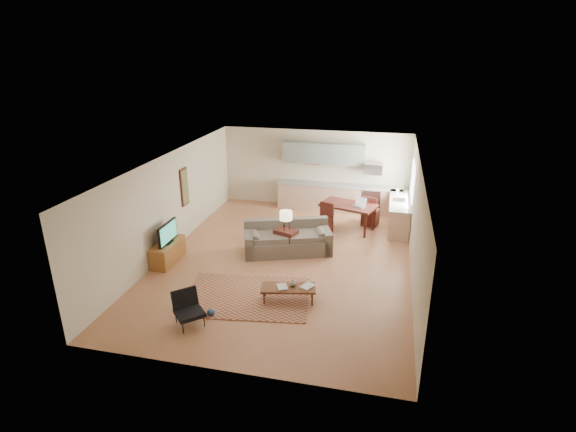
% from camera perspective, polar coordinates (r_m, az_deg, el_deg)
% --- Properties ---
extents(room, '(9.00, 9.00, 9.00)m').
position_cam_1_polar(room, '(11.54, -0.34, 0.41)').
color(room, '#A16443').
rests_on(room, ground).
extents(kitchen_counter_back, '(4.26, 0.64, 0.92)m').
position_cam_1_polar(kitchen_counter_back, '(15.58, 6.46, 2.33)').
color(kitchen_counter_back, tan).
rests_on(kitchen_counter_back, ground).
extents(kitchen_counter_right, '(0.64, 2.26, 0.92)m').
position_cam_1_polar(kitchen_counter_right, '(14.39, 13.93, 0.23)').
color(kitchen_counter_right, tan).
rests_on(kitchen_counter_right, ground).
extents(kitchen_range, '(0.62, 0.62, 0.90)m').
position_cam_1_polar(kitchen_range, '(15.51, 10.50, 1.97)').
color(kitchen_range, '#A5A8AD').
rests_on(kitchen_range, ground).
extents(kitchen_microwave, '(0.62, 0.40, 0.35)m').
position_cam_1_polar(kitchen_microwave, '(15.21, 10.77, 5.92)').
color(kitchen_microwave, '#A5A8AD').
rests_on(kitchen_microwave, room).
extents(upper_cabinets, '(2.80, 0.34, 0.70)m').
position_cam_1_polar(upper_cabinets, '(15.39, 4.52, 7.93)').
color(upper_cabinets, gray).
rests_on(upper_cabinets, room).
extents(window_right, '(0.02, 1.40, 1.05)m').
position_cam_1_polar(window_right, '(14.07, 15.53, 4.29)').
color(window_right, white).
rests_on(window_right, room).
extents(wall_art_left, '(0.06, 0.42, 1.10)m').
position_cam_1_polar(wall_art_left, '(13.33, -13.00, 3.62)').
color(wall_art_left, olive).
rests_on(wall_art_left, room).
extents(triptych, '(1.70, 0.04, 0.50)m').
position_cam_1_polar(triptych, '(15.64, 3.12, 7.42)').
color(triptych, beige).
rests_on(triptych, room).
extents(rug, '(3.04, 2.31, 0.02)m').
position_cam_1_polar(rug, '(10.47, -5.20, -10.11)').
color(rug, brown).
rests_on(rug, floor).
extents(sofa, '(2.68, 1.84, 0.86)m').
position_cam_1_polar(sofa, '(12.34, -0.05, -2.80)').
color(sofa, '#5D5449').
rests_on(sofa, floor).
extents(coffee_table, '(1.29, 0.72, 0.37)m').
position_cam_1_polar(coffee_table, '(10.18, 0.04, -9.87)').
color(coffee_table, '#4B2814').
rests_on(coffee_table, floor).
extents(book_a, '(0.44, 0.46, 0.03)m').
position_cam_1_polar(book_a, '(10.04, -1.36, -9.05)').
color(book_a, maroon).
rests_on(book_a, coffee_table).
extents(book_b, '(0.51, 0.52, 0.02)m').
position_cam_1_polar(book_b, '(10.16, 1.98, -8.68)').
color(book_b, '#2C4D7F').
rests_on(book_b, coffee_table).
extents(vase, '(0.17, 0.17, 0.16)m').
position_cam_1_polar(vase, '(10.09, 0.60, -8.47)').
color(vase, black).
rests_on(vase, coffee_table).
extents(armchair, '(0.88, 0.88, 0.71)m').
position_cam_1_polar(armchair, '(9.53, -12.45, -11.55)').
color(armchair, black).
rests_on(armchair, floor).
extents(tv_credenza, '(0.46, 1.20, 0.56)m').
position_cam_1_polar(tv_credenza, '(12.28, -15.00, -4.46)').
color(tv_credenza, brown).
rests_on(tv_credenza, floor).
extents(tv, '(0.09, 0.93, 0.56)m').
position_cam_1_polar(tv, '(12.04, -15.05, -2.09)').
color(tv, black).
rests_on(tv, tv_credenza).
extents(console_table, '(0.69, 0.57, 0.69)m').
position_cam_1_polar(console_table, '(12.32, -0.26, -3.25)').
color(console_table, '#3B1611').
rests_on(console_table, floor).
extents(table_lamp, '(0.45, 0.45, 0.56)m').
position_cam_1_polar(table_lamp, '(12.08, -0.27, -0.55)').
color(table_lamp, beige).
rests_on(table_lamp, console_table).
extents(dining_table, '(1.83, 1.37, 0.82)m').
position_cam_1_polar(dining_table, '(14.01, 7.59, -0.10)').
color(dining_table, '#3B1611').
rests_on(dining_table, floor).
extents(dining_chair_near, '(0.58, 0.59, 0.95)m').
position_cam_1_polar(dining_chair_near, '(13.56, 4.55, -0.40)').
color(dining_chair_near, '#3B1611').
rests_on(dining_chair_near, floor).
extents(dining_chair_far, '(0.59, 0.60, 1.00)m').
position_cam_1_polar(dining_chair_far, '(14.44, 10.47, 0.75)').
color(dining_chair_far, '#3B1611').
rests_on(dining_chair_far, floor).
extents(laptop, '(0.43, 0.39, 0.26)m').
position_cam_1_polar(laptop, '(13.70, 9.00, 1.75)').
color(laptop, '#A5A8AD').
rests_on(laptop, dining_table).
extents(soap_bottle, '(0.09, 0.09, 0.19)m').
position_cam_1_polar(soap_bottle, '(14.86, 13.73, 3.18)').
color(soap_bottle, beige).
rests_on(soap_bottle, kitchen_counter_right).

